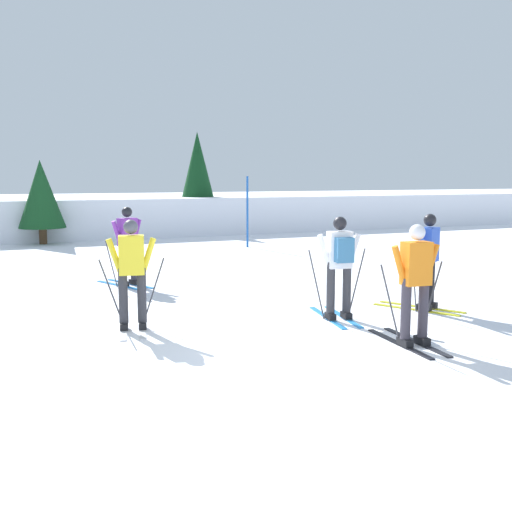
{
  "coord_description": "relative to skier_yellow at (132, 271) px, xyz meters",
  "views": [
    {
      "loc": [
        -3.34,
        -7.01,
        2.37
      ],
      "look_at": [
        0.95,
        3.11,
        0.9
      ],
      "focal_mm": 42.29,
      "sensor_mm": 36.0,
      "label": 1
    }
  ],
  "objects": [
    {
      "name": "skier_yellow",
      "position": [
        0.0,
        0.0,
        0.0
      ],
      "size": [
        0.99,
        1.64,
        1.71
      ],
      "color": "silver",
      "rests_on": "ground"
    },
    {
      "name": "skier_white",
      "position": [
        3.26,
        -0.69,
        0.04
      ],
      "size": [
        0.99,
        1.64,
        1.71
      ],
      "color": "#237AC6",
      "rests_on": "ground"
    },
    {
      "name": "skier_blue",
      "position": [
        5.08,
        -0.63,
        0.0
      ],
      "size": [
        1.11,
        1.57,
        1.71
      ],
      "color": "gold",
      "rests_on": "ground"
    },
    {
      "name": "ground_plane",
      "position": [
        1.54,
        -2.1,
        -0.92
      ],
      "size": [
        120.0,
        120.0,
        0.0
      ],
      "primitive_type": "plane",
      "color": "white"
    },
    {
      "name": "conifer_far_right",
      "position": [
        5.82,
        15.11,
        1.6
      ],
      "size": [
        1.63,
        1.63,
        4.18
      ],
      "color": "#513823",
      "rests_on": "ground"
    },
    {
      "name": "trail_marker_pole",
      "position": [
        5.74,
        9.42,
        0.26
      ],
      "size": [
        0.07,
        0.07,
        2.35
      ],
      "primitive_type": "cylinder",
      "color": "#1E56AD",
      "rests_on": "ground"
    },
    {
      "name": "conifer_far_left",
      "position": [
        -0.49,
        13.06,
        0.81
      ],
      "size": [
        1.6,
        1.6,
        2.91
      ],
      "color": "#513823",
      "rests_on": "ground"
    },
    {
      "name": "far_snow_ridge",
      "position": [
        1.54,
        17.61,
        -0.17
      ],
      "size": [
        80.0,
        8.49,
        1.49
      ],
      "primitive_type": "cube",
      "color": "white",
      "rests_on": "ground"
    },
    {
      "name": "skier_orange",
      "position": [
        3.43,
        -2.41,
        0.0
      ],
      "size": [
        1.0,
        1.62,
        1.71
      ],
      "color": "black",
      "rests_on": "ground"
    },
    {
      "name": "skier_purple",
      "position": [
        0.67,
        3.8,
        -0.0
      ],
      "size": [
        1.0,
        1.61,
        1.71
      ],
      "color": "#237AC6",
      "rests_on": "ground"
    }
  ]
}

